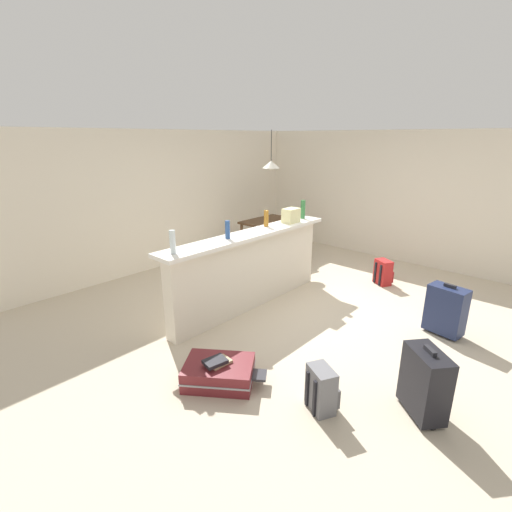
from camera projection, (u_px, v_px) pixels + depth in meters
ground_plane at (301, 306)px, 5.49m from camera, size 13.00×13.00×0.05m
wall_back at (173, 198)px, 7.06m from camera, size 6.60×0.10×2.50m
wall_right at (381, 195)px, 7.43m from camera, size 0.10×6.00×2.50m
partition_half_wall at (250, 272)px, 5.29m from camera, size 2.80×0.20×1.06m
bar_countertop at (250, 235)px, 5.12m from camera, size 2.96×0.40×0.05m
bottle_clear at (173, 242)px, 4.17m from camera, size 0.07×0.07×0.27m
bottle_blue at (228, 230)px, 4.79m from camera, size 0.06×0.06×0.24m
bottle_amber at (266, 218)px, 5.45m from camera, size 0.07×0.07×0.24m
bottle_green at (303, 209)px, 5.98m from camera, size 0.08×0.08×0.30m
grocery_bag at (291, 216)px, 5.70m from camera, size 0.26×0.18×0.22m
dining_table at (270, 225)px, 7.59m from camera, size 1.10×0.80×0.74m
dining_chair_near_partition at (291, 235)px, 7.30m from camera, size 0.47×0.47×0.93m
pendant_lamp at (271, 164)px, 7.20m from camera, size 0.34×0.34×0.76m
suitcase_flat_maroon at (219, 373)px, 3.73m from camera, size 0.81×0.86×0.22m
suitcase_upright_black at (425, 383)px, 3.23m from camera, size 0.47×0.49×0.67m
backpack_red at (383, 273)px, 6.20m from camera, size 0.32×0.33×0.42m
backpack_grey at (322, 390)px, 3.33m from camera, size 0.32×0.33×0.42m
suitcase_upright_navy at (446, 310)px, 4.58m from camera, size 0.31×0.47×0.67m
book_stack at (217, 362)px, 3.66m from camera, size 0.29×0.20×0.06m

